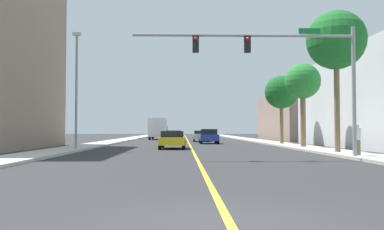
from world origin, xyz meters
name	(u,v)px	position (x,y,z in m)	size (l,w,h in m)	color
ground	(188,142)	(0.00, 42.00, 0.00)	(192.00, 192.00, 0.00)	#2D2D30
sidewalk_left	(114,141)	(-8.85, 42.00, 0.07)	(2.64, 168.00, 0.15)	beige
sidewalk_right	(262,141)	(8.85, 42.00, 0.07)	(2.64, 168.00, 0.15)	#B2ADA3
lane_marking_center	(188,142)	(0.00, 42.00, 0.00)	(0.16, 144.00, 0.01)	yellow
building_right_far	(315,117)	(18.23, 51.05, 3.30)	(12.63, 20.02, 6.59)	gray
traffic_signal_mast	(285,60)	(4.46, 13.85, 4.98)	(11.27, 0.36, 6.55)	gray
street_lamp	(76,84)	(-8.04, 21.69, 4.60)	(0.56, 0.28, 8.05)	gray
palm_near	(336,41)	(8.58, 17.78, 6.84)	(3.57, 3.57, 8.54)	brown
palm_mid	(303,82)	(8.70, 25.05, 5.18)	(2.78, 2.78, 6.53)	brown
palm_far	(281,93)	(8.81, 32.32, 5.04)	(3.18, 3.18, 6.53)	brown
car_silver	(201,136)	(1.61, 43.87, 0.72)	(2.03, 4.19, 1.36)	#BCBCC1
car_blue	(209,136)	(2.07, 36.57, 0.79)	(1.94, 4.10, 1.53)	#1E389E
car_yellow	(173,140)	(-1.48, 24.99, 0.71)	(2.01, 4.48, 1.36)	gold
car_green	(174,136)	(-1.74, 43.24, 0.72)	(2.15, 4.47, 1.38)	#196638
delivery_truck	(158,128)	(-4.32, 54.09, 1.67)	(2.57, 7.06, 3.15)	#194799
pedestrian	(357,140)	(8.37, 14.56, 0.95)	(0.38, 0.38, 1.62)	#726651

